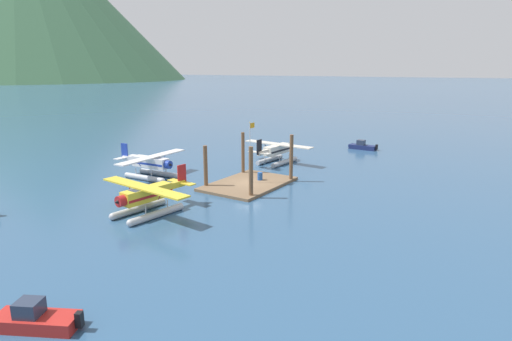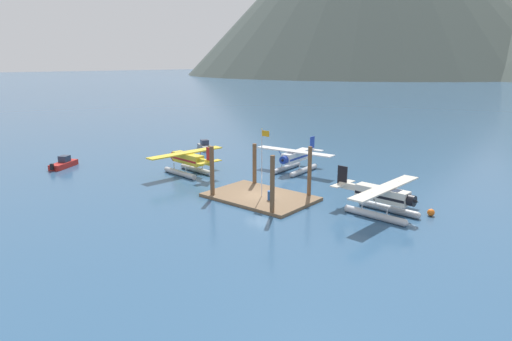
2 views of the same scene
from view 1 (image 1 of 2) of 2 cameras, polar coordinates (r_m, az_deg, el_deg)
The scene contains 14 objects.
ground_plane at distance 47.44m, azimuth -1.00°, elevation -1.98°, with size 1200.00×1200.00×0.00m, color #2D5175.
dock_platform at distance 47.40m, azimuth -1.01°, elevation -1.81°, with size 10.48×6.94×0.30m, color brown.
piling_near_left at distance 42.13m, azimuth -0.69°, elevation -0.29°, with size 0.44×0.44×5.26m, color brown.
piling_near_right at distance 48.51m, azimuth 4.77°, elevation 1.64°, with size 0.42×0.42×5.46m, color brown.
piling_far_left at distance 46.08m, azimuth -6.81°, elevation 0.47°, with size 0.44×0.44×4.70m, color brown.
piling_far_right at distance 51.57m, azimuth -1.77°, elevation 2.28°, with size 0.40×0.40×5.25m, color brown.
flagpole at distance 46.70m, azimuth -0.75°, elevation 3.40°, with size 0.95×0.10×6.80m.
fuel_drum at distance 48.36m, azimuth 0.54°, elevation -0.77°, with size 0.62×0.62×0.88m.
mooring_buoy at distance 62.64m, azimuth 2.35°, elevation 2.16°, with size 0.64×0.64×0.64m, color orange.
seaplane_cream_stbd_fwd at distance 58.14m, azimuth 2.86°, elevation 2.52°, with size 7.98×10.46×3.84m.
seaplane_white_bow_left at distance 51.62m, azimuth -13.98°, elevation 0.70°, with size 10.47×7.97×3.84m.
seaplane_yellow_port_fwd at distance 38.80m, azimuth -14.48°, elevation -3.58°, with size 7.97×10.48×3.84m.
boat_navy_open_se at distance 70.50m, azimuth 14.07°, elevation 3.19°, with size 1.50×4.89×1.50m.
boat_red_open_sw at distance 25.19m, azimuth -27.77°, elevation -17.28°, with size 3.28×4.45×1.50m.
Camera 1 is at (-37.82, -25.63, 12.78)m, focal length 29.69 mm.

